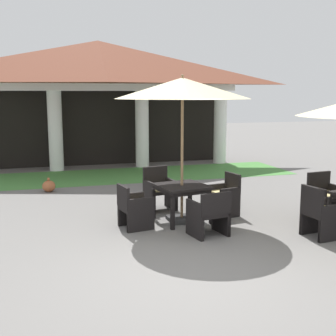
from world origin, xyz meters
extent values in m
plane|color=slate|center=(0.00, 0.00, 0.00)|extent=(60.00, 60.00, 0.00)
cylinder|color=white|center=(-1.48, 9.41, 1.33)|extent=(0.47, 0.47, 2.65)
cylinder|color=white|center=(1.48, 9.41, 1.33)|extent=(0.47, 0.47, 2.65)
cylinder|color=white|center=(4.43, 9.41, 1.33)|extent=(0.47, 0.47, 2.65)
cube|color=white|center=(0.00, 9.41, 2.77)|extent=(9.67, 0.70, 0.24)
pyramid|color=brown|center=(0.00, 9.41, 3.59)|extent=(10.07, 3.13, 1.40)
cube|color=black|center=(0.00, 10.31, 1.33)|extent=(9.47, 0.16, 2.65)
cube|color=#47843D|center=(0.00, 7.88, 0.00)|extent=(11.87, 2.70, 0.01)
cube|color=black|center=(3.37, 1.38, 0.29)|extent=(0.08, 0.08, 0.58)
cube|color=black|center=(3.76, 2.02, 0.42)|extent=(0.65, 0.62, 0.07)
cube|color=#E0CC7F|center=(3.76, 2.02, 0.48)|extent=(0.60, 0.57, 0.05)
cube|color=black|center=(3.73, 2.27, 0.68)|extent=(0.59, 0.13, 0.46)
cube|color=black|center=(4.03, 2.05, 0.32)|extent=(0.13, 0.56, 0.65)
cube|color=black|center=(3.49, 1.99, 0.32)|extent=(0.13, 0.56, 0.65)
cube|color=black|center=(3.52, 1.74, 0.19)|extent=(0.06, 0.06, 0.38)
cube|color=black|center=(3.99, 2.30, 0.19)|extent=(0.06, 0.06, 0.38)
cube|color=black|center=(3.46, 2.23, 0.19)|extent=(0.06, 0.06, 0.38)
cube|color=black|center=(2.84, 0.86, 0.43)|extent=(0.61, 0.60, 0.07)
cube|color=#E0CC7F|center=(2.84, 0.86, 0.49)|extent=(0.56, 0.56, 0.05)
cube|color=black|center=(2.59, 0.83, 0.71)|extent=(0.12, 0.55, 0.48)
cube|color=black|center=(2.81, 1.11, 0.33)|extent=(0.55, 0.12, 0.65)
cube|color=black|center=(2.87, 0.61, 0.33)|extent=(0.55, 0.12, 0.65)
cube|color=black|center=(3.06, 1.13, 0.20)|extent=(0.06, 0.06, 0.40)
cube|color=black|center=(2.57, 1.07, 0.20)|extent=(0.06, 0.06, 0.40)
cube|color=black|center=(2.63, 0.59, 0.20)|extent=(0.06, 0.06, 0.40)
cube|color=black|center=(0.72, 2.53, 0.73)|extent=(1.09, 1.09, 0.05)
cube|color=black|center=(0.72, 2.53, 0.66)|extent=(1.00, 1.00, 0.07)
cube|color=black|center=(0.38, 2.02, 0.31)|extent=(0.08, 0.08, 0.63)
cube|color=black|center=(1.23, 2.18, 0.31)|extent=(0.08, 0.08, 0.63)
cube|color=black|center=(0.22, 2.87, 0.31)|extent=(0.08, 0.08, 0.63)
cube|color=black|center=(1.07, 3.03, 0.31)|extent=(0.08, 0.08, 0.63)
cube|color=#2D2D2D|center=(0.72, 2.53, 0.04)|extent=(0.54, 0.54, 0.08)
cylinder|color=olive|center=(0.72, 2.53, 1.31)|extent=(0.05, 0.05, 2.63)
cone|color=beige|center=(0.72, 2.53, 2.67)|extent=(2.66, 2.66, 0.41)
sphere|color=olive|center=(0.72, 2.53, 2.90)|extent=(0.06, 0.06, 0.06)
cube|color=black|center=(1.72, 2.71, 0.43)|extent=(0.58, 0.61, 0.07)
cube|color=#E0CC7F|center=(1.72, 2.71, 0.49)|extent=(0.53, 0.56, 0.05)
cube|color=black|center=(1.94, 2.75, 0.68)|extent=(0.16, 0.53, 0.43)
cube|color=black|center=(1.76, 2.47, 0.32)|extent=(0.49, 0.15, 0.64)
cube|color=black|center=(1.67, 2.95, 0.32)|extent=(0.49, 0.15, 0.64)
cube|color=black|center=(1.55, 2.44, 0.20)|extent=(0.07, 0.07, 0.39)
cube|color=black|center=(1.46, 2.90, 0.20)|extent=(0.07, 0.07, 0.39)
cube|color=black|center=(1.97, 2.52, 0.20)|extent=(0.07, 0.07, 0.39)
cube|color=black|center=(1.89, 2.98, 0.20)|extent=(0.07, 0.07, 0.39)
cube|color=black|center=(0.91, 1.53, 0.41)|extent=(0.70, 0.66, 0.07)
cube|color=#E0CC7F|center=(0.91, 1.53, 0.47)|extent=(0.64, 0.60, 0.05)
cube|color=black|center=(0.96, 1.28, 0.64)|extent=(0.61, 0.17, 0.39)
cube|color=black|center=(0.63, 1.48, 0.33)|extent=(0.16, 0.56, 0.66)
cube|color=black|center=(1.19, 1.58, 0.33)|extent=(0.16, 0.56, 0.66)
cube|color=black|center=(0.59, 1.73, 0.19)|extent=(0.07, 0.07, 0.38)
cube|color=black|center=(1.14, 1.83, 0.19)|extent=(0.07, 0.07, 0.38)
cube|color=black|center=(0.68, 1.24, 0.19)|extent=(0.07, 0.07, 0.38)
cube|color=black|center=(1.23, 1.34, 0.19)|extent=(0.07, 0.07, 0.38)
cube|color=black|center=(0.54, 3.52, 0.43)|extent=(0.68, 0.65, 0.07)
cube|color=#E0CC7F|center=(0.54, 3.52, 0.49)|extent=(0.63, 0.60, 0.05)
cube|color=black|center=(0.49, 3.77, 0.70)|extent=(0.59, 0.17, 0.48)
cube|color=black|center=(0.81, 3.57, 0.33)|extent=(0.16, 0.56, 0.67)
cube|color=black|center=(0.27, 3.47, 0.33)|extent=(0.16, 0.56, 0.67)
cube|color=black|center=(0.85, 3.32, 0.20)|extent=(0.07, 0.07, 0.39)
cube|color=black|center=(0.32, 3.22, 0.20)|extent=(0.07, 0.07, 0.39)
cube|color=black|center=(0.76, 3.81, 0.20)|extent=(0.07, 0.07, 0.39)
cube|color=black|center=(0.23, 3.71, 0.20)|extent=(0.07, 0.07, 0.39)
cube|color=black|center=(-0.27, 2.34, 0.39)|extent=(0.63, 0.62, 0.07)
cube|color=#E0CC7F|center=(-0.27, 2.34, 0.45)|extent=(0.58, 0.57, 0.05)
cube|color=black|center=(-0.52, 2.29, 0.64)|extent=(0.16, 0.54, 0.43)
cube|color=black|center=(-0.31, 2.58, 0.32)|extent=(0.55, 0.16, 0.64)
cube|color=black|center=(-0.22, 2.10, 0.32)|extent=(0.55, 0.16, 0.64)
cube|color=black|center=(-0.07, 2.62, 0.18)|extent=(0.07, 0.07, 0.36)
cube|color=black|center=(0.02, 2.15, 0.18)|extent=(0.07, 0.07, 0.36)
cube|color=black|center=(-0.55, 2.53, 0.18)|extent=(0.07, 0.07, 0.36)
cube|color=black|center=(-0.47, 2.06, 0.18)|extent=(0.07, 0.07, 0.36)
ellipsoid|color=#9E5633|center=(-1.81, 6.09, 0.15)|extent=(0.34, 0.34, 0.30)
sphere|color=#9E5633|center=(-1.81, 6.09, 0.34)|extent=(0.08, 0.08, 0.08)
camera|label=1|loc=(-1.97, -5.76, 2.57)|focal=47.31mm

